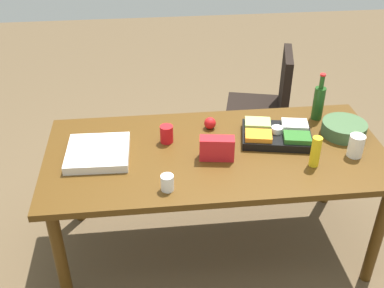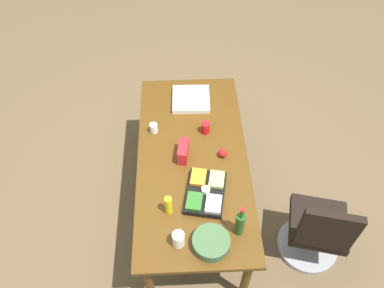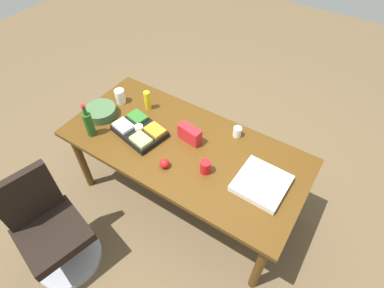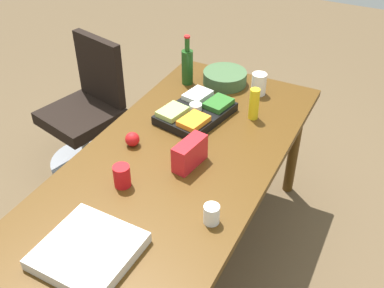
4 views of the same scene
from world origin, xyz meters
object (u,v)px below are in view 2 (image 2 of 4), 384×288
Objects in this scene: conference_table at (193,163)px; mayo_jar at (178,239)px; office_chair at (316,233)px; pizza_box at (191,99)px; mustard_bottle at (168,205)px; salad_bowl at (211,243)px; wine_bottle at (240,223)px; paper_cup at (154,128)px; veggie_tray at (206,192)px; chip_bag_red at (183,151)px; apple_red at (223,153)px; red_solo_cup at (206,128)px.

mayo_jar reaches higher than conference_table.
pizza_box is (-1.26, -1.03, 0.44)m from office_chair.
mustard_bottle is 1.37× the size of mayo_jar.
salad_bowl is 0.24m from mayo_jar.
conference_table is 0.84m from salad_bowl.
wine_bottle is at bearing 115.20° from salad_bowl.
pizza_box is at bearing 137.13° from paper_cup.
veggie_tray is (0.70, 0.43, -0.01)m from paper_cup.
chip_bag_red is 1.47× the size of mayo_jar.
apple_red reaches higher than pizza_box.
salad_bowl is at bearing 84.13° from mayo_jar.
mustard_bottle is 0.28m from mayo_jar.
conference_table is at bearing 170.17° from mayo_jar.
office_chair is 1.33m from red_solo_cup.
mustard_bottle reaches higher than paper_cup.
wine_bottle is (1.04, 0.65, 0.08)m from paper_cup.
paper_cup is 0.40m from chip_bag_red.
wine_bottle reaches higher than office_chair.
wine_bottle is (-0.10, 0.22, 0.08)m from salad_bowl.
office_chair is 2.06× the size of veggie_tray.
salad_bowl is (0.44, 0.01, 0.01)m from veggie_tray.
mustard_bottle is at bearing -165.68° from mayo_jar.
veggie_tray is 1.70× the size of salad_bowl.
veggie_tray is at bearing -99.96° from office_chair.
paper_cup is 0.49× the size of mustard_bottle.
paper_cup reaches higher than pizza_box.
office_chair is 0.93m from wine_bottle.
red_solo_cup is at bearing -169.85° from wine_bottle.
veggie_tray is at bearing 31.17° from paper_cup.
mayo_jar is (0.24, -1.19, 0.48)m from office_chair.
paper_cup is 0.28× the size of wine_bottle.
chip_bag_red is 0.72× the size of salad_bowl.
office_chair is at bearing 41.09° from pizza_box.
veggie_tray is at bearing 12.51° from conference_table.
red_solo_cup is 0.31× the size of pizza_box.
apple_red is at bearing 153.46° from mayo_jar.
red_solo_cup is at bearing -155.78° from apple_red.
pizza_box is 0.74m from apple_red.
salad_bowl reaches higher than conference_table.
office_chair is 3.01× the size of wine_bottle.
conference_table is at bearing 47.24° from paper_cup.
salad_bowl reaches higher than pizza_box.
red_solo_cup is (0.03, 0.47, 0.01)m from paper_cup.
chip_bag_red reaches higher than conference_table.
salad_bowl is at bearing -1.80° from red_solo_cup.
wine_bottle reaches higher than veggie_tray.
paper_cup is at bearing -148.83° from veggie_tray.
veggie_tray is 0.33m from mustard_bottle.
wine_bottle is at bearing 99.72° from mayo_jar.
office_chair is 1.30m from mayo_jar.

